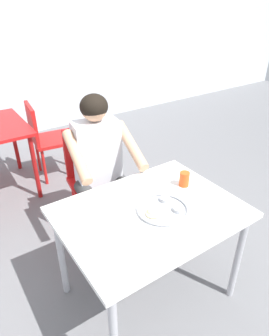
# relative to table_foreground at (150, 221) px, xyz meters

# --- Properties ---
(ground_plane) EXTENTS (12.00, 12.00, 0.05)m
(ground_plane) POSITION_rel_table_foreground_xyz_m (0.01, 0.03, -0.67)
(ground_plane) COLOR slate
(table_foreground) EXTENTS (1.05, 0.79, 0.72)m
(table_foreground) POSITION_rel_table_foreground_xyz_m (0.00, 0.00, 0.00)
(table_foreground) COLOR white
(table_foreground) RESTS_ON ground
(thali_tray) EXTENTS (0.30, 0.30, 0.03)m
(thali_tray) POSITION_rel_table_foreground_xyz_m (0.06, -0.04, 0.09)
(thali_tray) COLOR #B7BABF
(thali_tray) RESTS_ON table_foreground
(drinking_cup) EXTENTS (0.07, 0.07, 0.10)m
(drinking_cup) POSITION_rel_table_foreground_xyz_m (0.34, 0.09, 0.13)
(drinking_cup) COLOR #D84C19
(drinking_cup) RESTS_ON table_foreground
(chair_foreground) EXTENTS (0.47, 0.44, 0.91)m
(chair_foreground) POSITION_rel_table_foreground_xyz_m (0.07, 0.89, -0.12)
(chair_foreground) COLOR red
(chair_foreground) RESTS_ON ground
(diner_foreground) EXTENTS (0.55, 0.59, 1.22)m
(diner_foreground) POSITION_rel_table_foreground_xyz_m (0.05, 0.67, 0.09)
(diner_foreground) COLOR #353535
(diner_foreground) RESTS_ON ground
(chair_red_right) EXTENTS (0.44, 0.45, 0.85)m
(chair_red_right) POSITION_rel_table_foreground_xyz_m (0.02, 1.93, -0.15)
(chair_red_right) COLOR red
(chair_red_right) RESTS_ON ground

